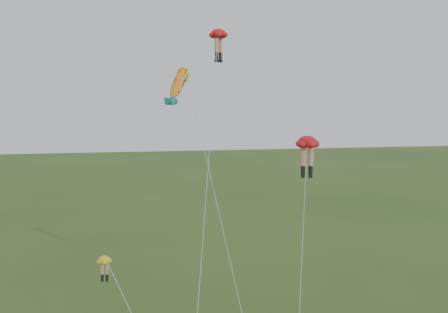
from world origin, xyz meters
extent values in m
ellipsoid|color=red|center=(1.67, 10.73, 21.51)|extent=(1.89, 1.89, 0.67)
cylinder|color=tan|center=(1.51, 10.60, 20.72)|extent=(0.30, 0.30, 1.03)
cylinder|color=black|center=(1.51, 10.60, 19.95)|extent=(0.23, 0.23, 0.51)
cube|color=black|center=(1.51, 10.60, 19.62)|extent=(0.32, 0.34, 0.15)
cylinder|color=tan|center=(1.82, 10.87, 20.72)|extent=(0.30, 0.30, 1.03)
cylinder|color=black|center=(1.82, 10.87, 19.95)|extent=(0.23, 0.23, 0.51)
cube|color=black|center=(1.82, 10.87, 19.62)|extent=(0.32, 0.34, 0.15)
cylinder|color=silver|center=(-0.39, 4.07, 11.03)|extent=(4.15, 13.36, 21.64)
ellipsoid|color=red|center=(7.04, 7.30, 14.11)|extent=(1.95, 1.95, 0.83)
cylinder|color=tan|center=(6.79, 7.35, 13.13)|extent=(0.37, 0.37, 1.26)
cylinder|color=black|center=(6.79, 7.35, 12.19)|extent=(0.29, 0.29, 0.63)
cube|color=black|center=(6.79, 7.35, 11.78)|extent=(0.28, 0.40, 0.18)
cylinder|color=tan|center=(7.29, 7.25, 13.13)|extent=(0.37, 0.37, 1.26)
cylinder|color=black|center=(7.29, 7.25, 12.19)|extent=(0.29, 0.29, 0.63)
cube|color=black|center=(7.29, 7.25, 11.78)|extent=(0.28, 0.40, 0.18)
cylinder|color=silver|center=(5.13, 2.93, 7.37)|extent=(3.85, 8.78, 14.31)
ellipsoid|color=yellow|center=(-6.15, 2.22, 8.46)|extent=(0.95, 0.95, 0.40)
cylinder|color=tan|center=(-6.27, 2.25, 7.99)|extent=(0.18, 0.18, 0.62)
cylinder|color=black|center=(-6.27, 2.25, 7.52)|extent=(0.14, 0.14, 0.31)
cube|color=black|center=(-6.27, 2.25, 7.32)|extent=(0.13, 0.20, 0.09)
cylinder|color=tan|center=(-6.03, 2.20, 7.99)|extent=(0.18, 0.18, 0.62)
cylinder|color=black|center=(-6.03, 2.20, 7.52)|extent=(0.14, 0.14, 0.31)
cube|color=black|center=(-6.03, 2.20, 7.32)|extent=(0.13, 0.20, 0.09)
ellipsoid|color=yellow|center=(-1.18, 10.43, 18.09)|extent=(2.26, 2.75, 2.77)
sphere|color=yellow|center=(-1.18, 10.43, 18.09)|extent=(1.46, 1.56, 1.27)
cone|color=#158C83|center=(-1.18, 10.43, 18.09)|extent=(1.26, 1.39, 1.20)
cone|color=#158C83|center=(-1.18, 10.43, 18.09)|extent=(1.26, 1.39, 1.20)
cone|color=#158C83|center=(-1.18, 10.43, 18.09)|extent=(0.71, 0.78, 0.67)
cone|color=#158C83|center=(-1.18, 10.43, 18.09)|extent=(0.71, 0.78, 0.67)
cone|color=red|center=(-1.18, 10.43, 18.09)|extent=(0.74, 0.80, 0.66)
cylinder|color=silver|center=(0.35, 4.44, 9.15)|extent=(3.08, 12.01, 17.88)
camera|label=1|loc=(-5.09, -24.10, 16.68)|focal=40.00mm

